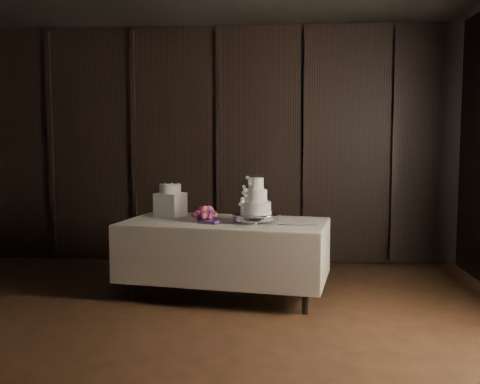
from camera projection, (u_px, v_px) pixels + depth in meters
name	position (u px, v px, depth m)	size (l,w,h in m)	color
room	(156.00, 148.00, 3.34)	(6.08, 7.08, 3.08)	black
display_table	(225.00, 255.00, 5.33)	(2.14, 1.36, 0.76)	beige
cake_stand	(256.00, 218.00, 5.20)	(0.48, 0.48, 0.09)	silver
wedding_cake	(253.00, 199.00, 5.17)	(0.33, 0.29, 0.35)	white
bouquet	(205.00, 215.00, 5.25)	(0.30, 0.40, 0.19)	#CA4973
box_pedestal	(170.00, 205.00, 5.60)	(0.26, 0.26, 0.25)	white
small_cake	(170.00, 189.00, 5.58)	(0.22, 0.22, 0.09)	white
cake_knife	(292.00, 225.00, 4.99)	(0.37, 0.02, 0.01)	silver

